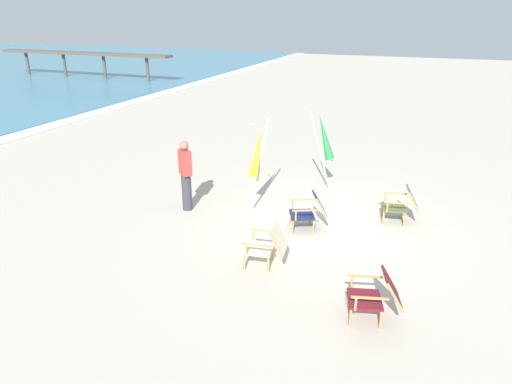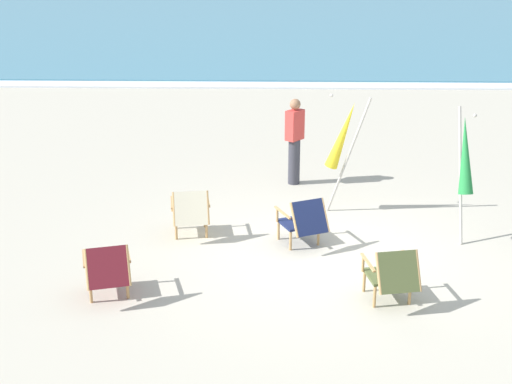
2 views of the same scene
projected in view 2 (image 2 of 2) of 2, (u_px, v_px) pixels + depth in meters
name	position (u px, v px, depth m)	size (l,w,h in m)	color
ground_plane	(329.00, 253.00, 10.57)	(80.00, 80.00, 0.00)	#B7AF9E
sea	(288.00, 13.00, 41.10)	(80.00, 40.00, 0.10)	teal
surf_band	(300.00, 85.00, 22.05)	(80.00, 1.10, 0.06)	white
beach_chair_mid_center	(107.00, 269.00, 9.13)	(0.76, 0.89, 0.78)	maroon
beach_chair_back_left	(392.00, 274.00, 9.00)	(0.70, 0.84, 0.79)	#515B33
beach_chair_front_right	(304.00, 220.00, 10.67)	(0.83, 0.93, 0.78)	#19234C
beach_chair_back_right	(191.00, 212.00, 10.99)	(0.68, 0.80, 0.80)	beige
umbrella_furled_green	(465.00, 157.00, 10.60)	(0.29, 0.69, 2.05)	#B7B2A8
umbrella_furled_yellow	(343.00, 136.00, 11.69)	(0.74, 0.33, 2.04)	#B7B2A8
person_near_chairs	(294.00, 141.00, 13.23)	(0.37, 0.39, 1.63)	#383842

